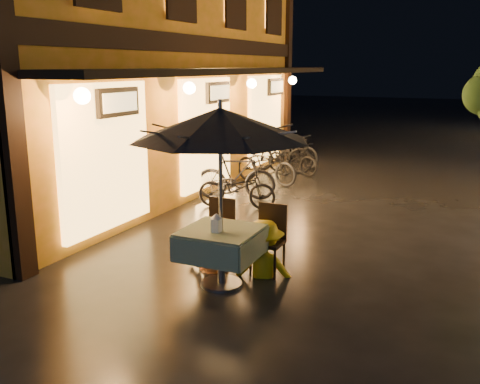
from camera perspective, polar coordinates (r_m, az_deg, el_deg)
The scene contains 15 objects.
ground at distance 7.37m, azimuth 5.80°, elevation -9.56°, with size 90.00×90.00×0.00m, color black.
west_building at distance 13.10m, azimuth -12.99°, elevation 16.72°, with size 5.90×11.40×7.40m.
cafe_table at distance 7.05m, azimuth -2.03°, elevation -5.48°, with size 0.99×0.99×0.78m.
patio_umbrella at distance 6.71m, azimuth -2.14°, elevation 7.23°, with size 2.29×2.29×2.46m.
cafe_chair_left at distance 7.86m, azimuth -2.25°, elevation -3.86°, with size 0.42×0.42×0.97m.
cafe_chair_right at distance 7.55m, azimuth 3.20°, elevation -4.59°, with size 0.42×0.42×0.97m.
table_lantern at distance 6.84m, azimuth -2.54°, elevation -3.18°, with size 0.16×0.16×0.25m.
person_orange at distance 7.64m, azimuth -3.26°, elevation -3.14°, with size 0.68×0.53×1.39m, color orange.
person_yellow at distance 7.36m, azimuth 2.56°, elevation -3.18°, with size 1.00×0.57×1.54m, color yellow.
bicycle_0 at distance 10.92m, azimuth -0.36°, elevation 0.44°, with size 0.56×1.62×0.85m, color black.
bicycle_1 at distance 11.62m, azimuth -0.47°, elevation 1.73°, with size 0.49×1.75×1.05m, color black.
bicycle_2 at distance 13.25m, azimuth 2.80°, elevation 2.93°, with size 0.63×1.81×0.95m, color black.
bicycle_3 at distance 14.66m, azimuth 4.34°, elevation 4.22°, with size 0.52×1.83×1.10m, color black.
bicycle_4 at distance 14.46m, azimuth 5.60°, elevation 3.60°, with size 0.58×1.65×0.87m, color black.
bicycle_5 at distance 15.47m, azimuth 5.93°, elevation 4.49°, with size 0.47×1.68×1.01m, color black.
Camera 1 is at (2.13, -6.46, 2.86)m, focal length 40.00 mm.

